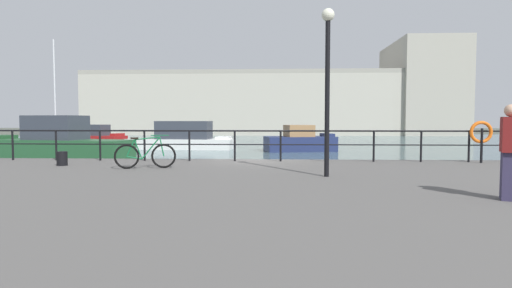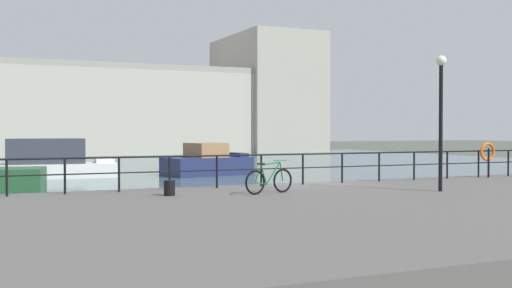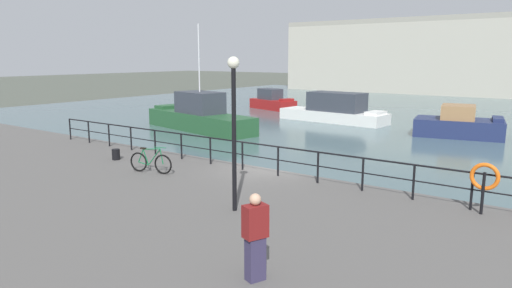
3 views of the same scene
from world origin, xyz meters
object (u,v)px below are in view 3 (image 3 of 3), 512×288
at_px(life_ring_stand, 485,178).
at_px(standing_person, 255,236).
at_px(moored_blue_motorboat, 459,125).
at_px(quay_lamp_post, 234,113).
at_px(moored_green_narrowboat, 199,116).
at_px(mooring_bollard, 116,154).
at_px(moored_cabin_cruiser, 335,110).
at_px(parked_bicycle, 151,162).
at_px(moored_white_yacht, 272,101).

distance_m(life_ring_stand, standing_person, 7.16).
xyz_separation_m(moored_blue_motorboat, quay_lamp_post, (-0.64, -22.91, 2.93)).
xyz_separation_m(moored_blue_motorboat, moored_green_narrowboat, (-15.81, -7.97, 0.19)).
bearing_deg(mooring_bollard, moored_cabin_cruiser, 93.34).
distance_m(parked_bicycle, quay_lamp_post, 5.80).
height_order(moored_cabin_cruiser, mooring_bollard, moored_cabin_cruiser).
distance_m(moored_cabin_cruiser, parked_bicycle, 23.51).
distance_m(moored_green_narrowboat, quay_lamp_post, 21.46).
distance_m(moored_blue_motorboat, parked_bicycle, 22.16).
distance_m(moored_white_yacht, standing_person, 38.96).
distance_m(moored_white_yacht, life_ring_stand, 35.42).
distance_m(moored_blue_motorboat, mooring_bollard, 22.45).
height_order(moored_blue_motorboat, moored_green_narrowboat, moored_green_narrowboat).
distance_m(moored_white_yacht, quay_lamp_post, 35.05).
relative_size(moored_blue_motorboat, moored_white_yacht, 1.06).
distance_m(moored_green_narrowboat, mooring_bollard, 14.67).
xyz_separation_m(moored_cabin_cruiser, mooring_bollard, (1.31, -22.48, 0.30)).
height_order(moored_blue_motorboat, standing_person, standing_person).
bearing_deg(life_ring_stand, moored_cabin_cruiser, 125.21).
relative_size(parked_bicycle, life_ring_stand, 1.24).
relative_size(moored_green_narrowboat, parked_bicycle, 5.94).
xyz_separation_m(mooring_bollard, standing_person, (10.78, -5.11, 0.64)).
height_order(moored_cabin_cruiser, parked_bicycle, moored_cabin_cruiser).
relative_size(moored_white_yacht, parked_bicycle, 3.19).
relative_size(moored_white_yacht, standing_person, 3.27).
bearing_deg(moored_white_yacht, parked_bicycle, -46.53).
bearing_deg(moored_cabin_cruiser, moored_green_narrowboat, -116.55).
bearing_deg(moored_white_yacht, mooring_bollard, -50.98).
relative_size(moored_cabin_cruiser, moored_white_yacht, 1.66).
xyz_separation_m(moored_blue_motorboat, moored_cabin_cruiser, (-9.90, 1.74, 0.16)).
xyz_separation_m(parked_bicycle, standing_person, (7.94, -4.46, 0.47)).
height_order(quay_lamp_post, standing_person, quay_lamp_post).
xyz_separation_m(life_ring_stand, quay_lamp_post, (-5.54, -3.69, 1.72)).
height_order(moored_green_narrowboat, parked_bicycle, moored_green_narrowboat).
xyz_separation_m(moored_green_narrowboat, mooring_bollard, (7.22, -12.77, 0.26)).
relative_size(mooring_bollard, standing_person, 0.26).
bearing_deg(moored_green_narrowboat, parked_bicycle, 138.67).
xyz_separation_m(mooring_bollard, life_ring_stand, (13.48, 1.52, 0.75)).
xyz_separation_m(moored_blue_motorboat, life_ring_stand, (4.90, -19.22, 1.21)).
bearing_deg(moored_blue_motorboat, life_ring_stand, -87.01).
distance_m(moored_green_narrowboat, standing_person, 25.39).
relative_size(moored_white_yacht, life_ring_stand, 3.96).
bearing_deg(quay_lamp_post, parked_bicycle, 163.42).
relative_size(quay_lamp_post, standing_person, 2.46).
bearing_deg(moored_blue_motorboat, moored_white_yacht, 149.80).
relative_size(moored_cabin_cruiser, standing_person, 5.44).
bearing_deg(standing_person, moored_white_yacht, 145.26).
relative_size(moored_blue_motorboat, life_ring_stand, 4.21).
xyz_separation_m(moored_green_narrowboat, quay_lamp_post, (15.17, -14.94, 2.74)).
height_order(parked_bicycle, life_ring_stand, life_ring_stand).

